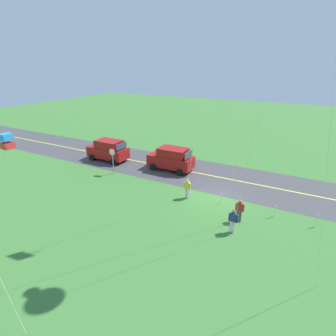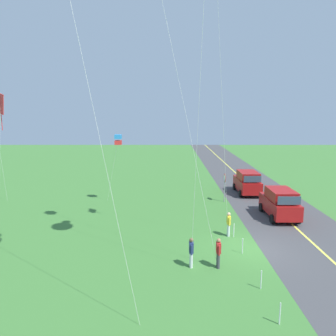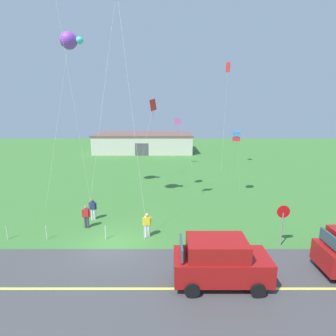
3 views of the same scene
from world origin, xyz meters
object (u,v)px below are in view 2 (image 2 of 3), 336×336
object	(u,v)px
stop_sign	(225,182)
person_child_watcher	(229,223)
kite_green_far	(0,106)
kite_purple_back	(118,140)
car_parked_east_near	(247,182)
person_adult_companion	(218,252)
car_suv_foreground	(280,203)
person_adult_near	(191,251)

from	to	relation	value
stop_sign	person_child_watcher	bearing A→B (deg)	172.06
kite_green_far	kite_purple_back	size ratio (longest dim) A/B	1.51
car_parked_east_near	person_adult_companion	world-z (taller)	car_parked_east_near
car_parked_east_near	person_adult_companion	distance (m)	16.13
stop_sign	kite_purple_back	distance (m)	10.13
car_suv_foreground	stop_sign	xyz separation A→B (m)	(4.35, 3.48, 0.65)
kite_green_far	car_parked_east_near	bearing A→B (deg)	-57.73
stop_sign	person_child_watcher	size ratio (longest dim) A/B	1.60
car_parked_east_near	kite_purple_back	xyz separation A→B (m)	(-3.44, 12.13, 4.49)
car_suv_foreground	person_child_watcher	size ratio (longest dim) A/B	2.75
stop_sign	person_adult_companion	size ratio (longest dim) A/B	1.60
car_suv_foreground	person_child_watcher	world-z (taller)	car_suv_foreground
person_adult_near	person_child_watcher	xyz separation A→B (m)	(4.23, -2.73, 0.00)
car_parked_east_near	person_adult_companion	bearing A→B (deg)	161.10
car_parked_east_near	person_child_watcher	bearing A→B (deg)	160.43
stop_sign	person_adult_near	distance (m)	12.93
person_child_watcher	kite_purple_back	bearing A→B (deg)	18.81
kite_purple_back	person_child_watcher	bearing A→B (deg)	-132.43
stop_sign	car_parked_east_near	bearing A→B (deg)	-43.79
person_adult_companion	kite_green_far	xyz separation A→B (m)	(3.95, 12.68, 7.48)
person_adult_near	person_child_watcher	bearing A→B (deg)	156.21
person_adult_near	person_adult_companion	size ratio (longest dim) A/B	1.00
stop_sign	kite_green_far	xyz separation A→B (m)	(-8.42, 15.13, 6.54)
person_adult_companion	kite_purple_back	xyz separation A→B (m)	(11.81, 6.90, 4.78)
car_parked_east_near	person_child_watcher	xyz separation A→B (m)	(-10.96, 3.90, -0.29)
person_adult_near	person_adult_companion	distance (m)	1.40
kite_green_far	person_child_watcher	bearing A→B (deg)	-88.59
person_adult_companion	kite_purple_back	size ratio (longest dim) A/B	0.26
car_parked_east_near	kite_purple_back	size ratio (longest dim) A/B	0.72
car_parked_east_near	person_adult_companion	xyz separation A→B (m)	(-15.25, 5.22, -0.29)
person_child_watcher	kite_green_far	distance (m)	15.88
person_child_watcher	kite_green_far	xyz separation A→B (m)	(-0.35, 14.01, 7.48)
person_adult_near	car_parked_east_near	bearing A→B (deg)	165.47
car_suv_foreground	stop_sign	bearing A→B (deg)	38.68
person_child_watcher	person_adult_companion	bearing A→B (deg)	134.04
person_adult_near	person_adult_companion	xyz separation A→B (m)	(-0.06, -1.40, 0.00)
stop_sign	kite_green_far	bearing A→B (deg)	119.08
stop_sign	person_child_watcher	world-z (taller)	stop_sign
stop_sign	kite_purple_back	bearing A→B (deg)	93.36
person_adult_near	kite_purple_back	distance (m)	13.83
car_suv_foreground	kite_purple_back	size ratio (longest dim) A/B	0.72
car_parked_east_near	person_adult_near	bearing A→B (deg)	156.44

